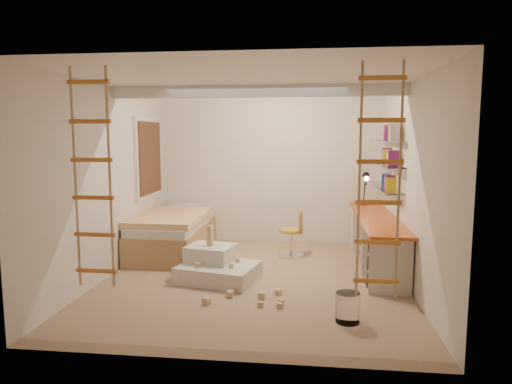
# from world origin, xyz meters

# --- Properties ---
(floor) EXTENTS (4.50, 4.50, 0.00)m
(floor) POSITION_xyz_m (0.00, 0.00, 0.00)
(floor) COLOR tan
(floor) RESTS_ON ground
(ceiling_beam) EXTENTS (4.00, 0.18, 0.16)m
(ceiling_beam) POSITION_xyz_m (0.00, 0.30, 2.52)
(ceiling_beam) COLOR white
(ceiling_beam) RESTS_ON ceiling
(window_frame) EXTENTS (0.06, 1.15, 1.35)m
(window_frame) POSITION_xyz_m (-1.97, 1.50, 1.55)
(window_frame) COLOR white
(window_frame) RESTS_ON wall_left
(window_blind) EXTENTS (0.02, 1.00, 1.20)m
(window_blind) POSITION_xyz_m (-1.93, 1.50, 1.55)
(window_blind) COLOR #4C2D1E
(window_blind) RESTS_ON window_frame
(rope_ladder_left) EXTENTS (0.41, 0.04, 2.13)m
(rope_ladder_left) POSITION_xyz_m (-1.35, -1.75, 1.52)
(rope_ladder_left) COLOR orange
(rope_ladder_left) RESTS_ON ceiling
(rope_ladder_right) EXTENTS (0.41, 0.04, 2.13)m
(rope_ladder_right) POSITION_xyz_m (1.35, -1.75, 1.52)
(rope_ladder_right) COLOR orange
(rope_ladder_right) RESTS_ON ceiling
(waste_bin) EXTENTS (0.25, 0.25, 0.31)m
(waste_bin) POSITION_xyz_m (1.14, -1.29, 0.16)
(waste_bin) COLOR white
(waste_bin) RESTS_ON floor
(desk) EXTENTS (0.56, 2.80, 0.75)m
(desk) POSITION_xyz_m (1.72, 0.86, 0.40)
(desk) COLOR #C85317
(desk) RESTS_ON floor
(shelves) EXTENTS (0.25, 1.80, 0.71)m
(shelves) POSITION_xyz_m (1.87, 1.13, 1.50)
(shelves) COLOR white
(shelves) RESTS_ON wall_right
(bed) EXTENTS (1.02, 2.00, 0.69)m
(bed) POSITION_xyz_m (-1.48, 1.23, 0.33)
(bed) COLOR #AD7F51
(bed) RESTS_ON floor
(task_lamp) EXTENTS (0.14, 0.36, 0.57)m
(task_lamp) POSITION_xyz_m (1.67, 1.82, 1.14)
(task_lamp) COLOR black
(task_lamp) RESTS_ON desk
(swivel_chair) EXTENTS (0.45, 0.45, 0.72)m
(swivel_chair) POSITION_xyz_m (0.48, 1.22, 0.27)
(swivel_chair) COLOR gold
(swivel_chair) RESTS_ON floor
(play_platform) EXTENTS (1.13, 0.97, 0.44)m
(play_platform) POSITION_xyz_m (-0.50, -0.05, 0.17)
(play_platform) COLOR silver
(play_platform) RESTS_ON floor
(toy_blocks) EXTENTS (1.19, 1.13, 0.71)m
(toy_blocks) POSITION_xyz_m (-0.16, -0.47, 0.21)
(toy_blocks) COLOR #CCB284
(toy_blocks) RESTS_ON floor
(books) EXTENTS (0.14, 0.64, 0.92)m
(books) POSITION_xyz_m (1.87, 1.13, 1.62)
(books) COLOR yellow
(books) RESTS_ON shelves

